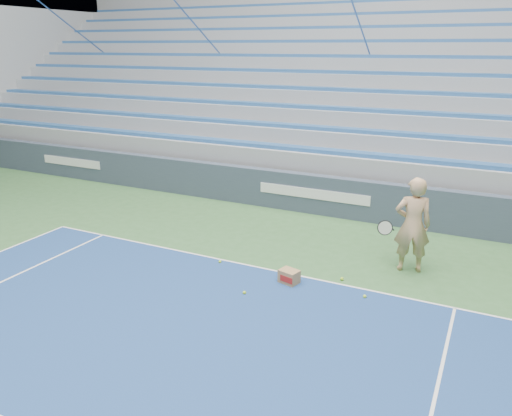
{
  "coord_description": "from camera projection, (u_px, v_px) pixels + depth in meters",
  "views": [
    {
      "loc": [
        4.41,
        3.17,
        4.5
      ],
      "look_at": [
        -0.11,
        12.38,
        1.15
      ],
      "focal_mm": 35.0,
      "sensor_mm": 36.0,
      "label": 1
    }
  ],
  "objects": [
    {
      "name": "tennis_ball_2",
      "position": [
        365.0,
        296.0,
        9.32
      ],
      "size": [
        0.07,
        0.07,
        0.07
      ],
      "primitive_type": "sphere",
      "color": "#C2F031",
      "rests_on": "ground"
    },
    {
      "name": "tennis_ball_3",
      "position": [
        342.0,
        279.0,
        10.02
      ],
      "size": [
        0.07,
        0.07,
        0.07
      ],
      "primitive_type": "sphere",
      "color": "#C2F031",
      "rests_on": "ground"
    },
    {
      "name": "sponsor_barrier",
      "position": [
        315.0,
        194.0,
        13.92
      ],
      "size": [
        30.0,
        0.32,
        1.1
      ],
      "color": "#364252",
      "rests_on": "ground"
    },
    {
      "name": "tennis_ball_1",
      "position": [
        244.0,
        293.0,
        9.47
      ],
      "size": [
        0.07,
        0.07,
        0.07
      ],
      "primitive_type": "sphere",
      "color": "#C2F031",
      "rests_on": "ground"
    },
    {
      "name": "tennis_player",
      "position": [
        412.0,
        225.0,
        10.19
      ],
      "size": [
        1.03,
        0.96,
        2.01
      ],
      "color": "tan",
      "rests_on": "ground"
    },
    {
      "name": "ball_box",
      "position": [
        289.0,
        277.0,
        9.88
      ],
      "size": [
        0.43,
        0.37,
        0.28
      ],
      "color": "#9A764A",
      "rests_on": "ground"
    },
    {
      "name": "tennis_ball_0",
      "position": [
        220.0,
        262.0,
        10.82
      ],
      "size": [
        0.07,
        0.07,
        0.07
      ],
      "primitive_type": "sphere",
      "color": "#C2F031",
      "rests_on": "ground"
    },
    {
      "name": "bleachers",
      "position": [
        370.0,
        107.0,
        18.24
      ],
      "size": [
        31.0,
        9.15,
        7.3
      ],
      "color": "#919498",
      "rests_on": "ground"
    }
  ]
}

